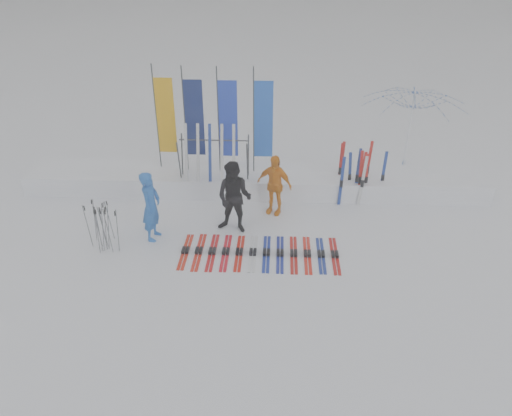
# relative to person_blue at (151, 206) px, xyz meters

# --- Properties ---
(ground) EXTENTS (120.00, 120.00, 0.00)m
(ground) POSITION_rel_person_blue_xyz_m (2.49, -1.67, -0.94)
(ground) COLOR white
(ground) RESTS_ON ground
(snow_bank) EXTENTS (14.00, 1.60, 0.60)m
(snow_bank) POSITION_rel_person_blue_xyz_m (2.49, 2.93, -0.64)
(snow_bank) COLOR white
(snow_bank) RESTS_ON ground
(person_blue) EXTENTS (0.55, 0.75, 1.88)m
(person_blue) POSITION_rel_person_blue_xyz_m (0.00, 0.00, 0.00)
(person_blue) COLOR blue
(person_blue) RESTS_ON ground
(person_black) EXTENTS (1.11, 0.96, 1.98)m
(person_black) POSITION_rel_person_blue_xyz_m (2.09, 0.48, 0.05)
(person_black) COLOR black
(person_black) RESTS_ON ground
(person_yellow) EXTENTS (1.12, 0.79, 1.76)m
(person_yellow) POSITION_rel_person_blue_xyz_m (3.12, 1.52, -0.06)
(person_yellow) COLOR orange
(person_yellow) RESTS_ON ground
(tent_canopy) EXTENTS (3.60, 3.65, 2.96)m
(tent_canopy) POSITION_rel_person_blue_xyz_m (7.36, 4.24, 0.54)
(tent_canopy) COLOR white
(tent_canopy) RESTS_ON ground
(ski_row) EXTENTS (3.92, 1.68, 0.07)m
(ski_row) POSITION_rel_person_blue_xyz_m (2.81, -0.63, -0.91)
(ski_row) COLOR red
(ski_row) RESTS_ON ground
(pole_cluster) EXTENTS (0.89, 0.69, 1.25)m
(pole_cluster) POSITION_rel_person_blue_xyz_m (-1.14, -0.52, -0.34)
(pole_cluster) COLOR #595B60
(pole_cluster) RESTS_ON ground
(feather_flags) EXTENTS (3.52, 0.25, 3.20)m
(feather_flags) POSITION_rel_person_blue_xyz_m (1.22, 3.08, 1.30)
(feather_flags) COLOR #383A3F
(feather_flags) RESTS_ON ground
(ski_rack) EXTENTS (2.04, 0.80, 1.23)m
(ski_rack) POSITION_rel_person_blue_xyz_m (1.32, 2.53, 0.44)
(ski_rack) COLOR #383A3F
(ski_rack) RESTS_ON ground
(upright_skis) EXTENTS (1.35, 0.96, 1.67)m
(upright_skis) POSITION_rel_person_blue_xyz_m (5.57, 2.50, -0.15)
(upright_skis) COLOR red
(upright_skis) RESTS_ON ground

